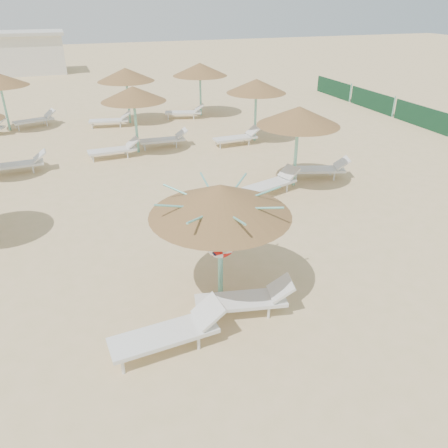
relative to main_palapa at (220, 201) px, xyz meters
name	(u,v)px	position (x,y,z in m)	size (l,w,h in m)	color
ground	(223,302)	(-0.06, -0.33, -2.23)	(120.00, 120.00, 0.00)	#DCB686
main_palapa	(220,201)	(0.00, 0.00, 0.00)	(2.87, 2.87, 2.57)	#72C6B3
lounger_main_a	(171,332)	(-1.40, -1.27, -1.86)	(2.16, 0.81, 0.77)	silver
lounger_main_b	(247,299)	(0.29, -0.81, -1.89)	(2.06, 0.98, 0.72)	silver
palapa_field	(138,92)	(0.32, 11.27, 0.06)	(14.44, 14.00, 2.72)	#72C6B3
service_hut	(13,53)	(-6.06, 34.67, -0.59)	(8.40, 4.40, 3.25)	silver
windbreak_fence	(422,117)	(13.94, 9.63, -1.73)	(0.08, 19.84, 1.10)	#18492B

